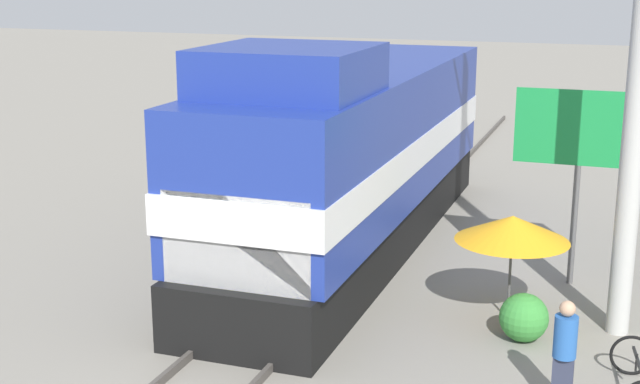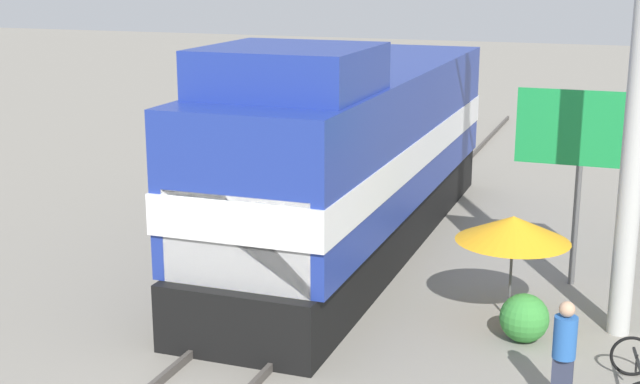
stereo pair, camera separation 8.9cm
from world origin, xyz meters
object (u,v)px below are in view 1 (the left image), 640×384
(billboard_sign, at_px, (580,138))
(locomotive, at_px, (351,157))
(bicycle, at_px, (638,377))
(vendor_umbrella, at_px, (512,228))
(person_bystander, at_px, (564,350))

(billboard_sign, bearing_deg, locomotive, 173.76)
(locomotive, height_order, billboard_sign, locomotive)
(locomotive, bearing_deg, bicycle, -40.59)
(billboard_sign, bearing_deg, bicycle, -74.34)
(vendor_umbrella, xyz_separation_m, billboard_sign, (0.93, 2.36, 1.28))
(vendor_umbrella, bearing_deg, person_bystander, -68.75)
(locomotive, xyz_separation_m, bicycle, (6.26, -5.36, -1.84))
(billboard_sign, relative_size, person_bystander, 2.38)
(person_bystander, distance_m, bicycle, 1.38)
(vendor_umbrella, bearing_deg, billboard_sign, 68.60)
(locomotive, distance_m, person_bystander, 8.08)
(locomotive, distance_m, vendor_umbrella, 4.94)
(bicycle, bearing_deg, person_bystander, 25.02)
(vendor_umbrella, distance_m, person_bystander, 3.48)
(bicycle, bearing_deg, billboard_sign, -82.28)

